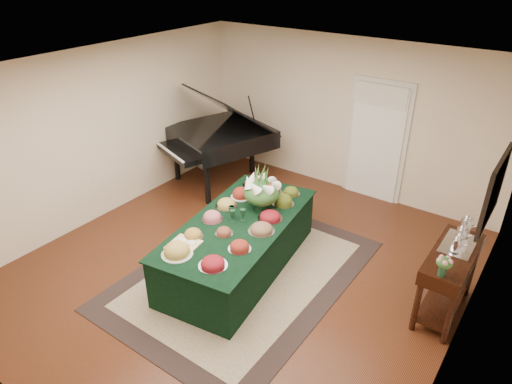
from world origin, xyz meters
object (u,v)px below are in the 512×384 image
Objects in this scene: floral_centerpiece at (262,189)px; mahogany_sideboard at (450,266)px; buffet_table at (239,244)px; grand_piano at (220,136)px.

floral_centerpiece is 0.44× the size of mahogany_sideboard.
buffet_table is 1.28× the size of grand_piano.
floral_centerpiece reaches higher than buffet_table.
mahogany_sideboard reaches higher than buffet_table.
buffet_table is at bearing -164.14° from mahogany_sideboard.
buffet_table is 0.82m from floral_centerpiece.
grand_piano is at bearing 165.29° from mahogany_sideboard.
mahogany_sideboard is (2.50, 0.25, -0.36)m from floral_centerpiece.
buffet_table is 5.30× the size of floral_centerpiece.
grand_piano is at bearing 134.71° from buffet_table.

